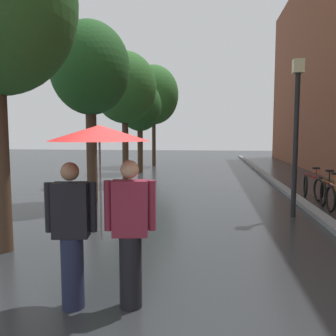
# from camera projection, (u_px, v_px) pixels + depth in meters

# --- Properties ---
(ground_plane) EXTENTS (80.00, 80.00, 0.00)m
(ground_plane) POSITION_uv_depth(u_px,v_px,m) (153.00, 331.00, 3.53)
(ground_plane) COLOR #26282B
(kerb_strip) EXTENTS (0.30, 36.00, 0.12)m
(kerb_strip) POSITION_uv_depth(u_px,v_px,m) (280.00, 186.00, 13.01)
(kerb_strip) COLOR slate
(kerb_strip) RESTS_ON ground
(street_tree_1) EXTENTS (2.29, 2.29, 5.24)m
(street_tree_1) POSITION_uv_depth(u_px,v_px,m) (90.00, 70.00, 9.86)
(street_tree_1) COLOR #473323
(street_tree_1) RESTS_ON ground
(street_tree_2) EXTENTS (2.59, 2.59, 5.36)m
(street_tree_2) POSITION_uv_depth(u_px,v_px,m) (125.00, 88.00, 13.93)
(street_tree_2) COLOR #473323
(street_tree_2) RESTS_ON ground
(street_tree_3) EXTENTS (2.24, 2.24, 4.80)m
(street_tree_3) POSITION_uv_depth(u_px,v_px,m) (140.00, 106.00, 17.78)
(street_tree_3) COLOR #473323
(street_tree_3) RESTS_ON ground
(street_tree_4) EXTENTS (3.11, 3.11, 6.33)m
(street_tree_4) POSITION_uv_depth(u_px,v_px,m) (154.00, 95.00, 21.52)
(street_tree_4) COLOR #473323
(street_tree_4) RESTS_ON ground
(parked_bicycle_6) EXTENTS (1.13, 0.79, 0.96)m
(parked_bicycle_6) POSITION_uv_depth(u_px,v_px,m) (336.00, 189.00, 10.30)
(parked_bicycle_6) COLOR black
(parked_bicycle_6) RESTS_ON ground
(parked_bicycle_7) EXTENTS (1.17, 0.84, 0.96)m
(parked_bicycle_7) POSITION_uv_depth(u_px,v_px,m) (322.00, 185.00, 11.05)
(parked_bicycle_7) COLOR black
(parked_bicycle_7) RESTS_ON ground
(couple_under_umbrella) EXTENTS (1.25, 1.15, 2.12)m
(couple_under_umbrella) POSITION_uv_depth(u_px,v_px,m) (100.00, 187.00, 3.90)
(couple_under_umbrella) COLOR #1E233D
(couple_under_umbrella) RESTS_ON ground
(street_lamp_post) EXTENTS (0.24, 0.24, 3.78)m
(street_lamp_post) POSITION_uv_depth(u_px,v_px,m) (296.00, 125.00, 8.24)
(street_lamp_post) COLOR black
(street_lamp_post) RESTS_ON ground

